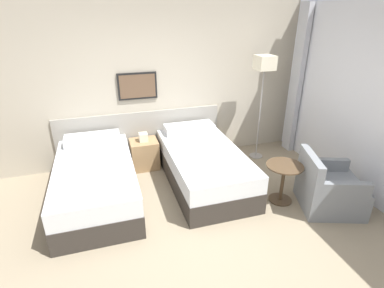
{
  "coord_description": "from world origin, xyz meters",
  "views": [
    {
      "loc": [
        -0.96,
        -2.7,
        2.53
      ],
      "look_at": [
        0.22,
        1.12,
        0.72
      ],
      "focal_mm": 28.0,
      "sensor_mm": 36.0,
      "label": 1
    }
  ],
  "objects": [
    {
      "name": "bed_near_window",
      "position": [
        0.43,
        1.2,
        0.29
      ],
      "size": [
        1.07,
        2.04,
        0.7
      ],
      "color": "#332D28",
      "rests_on": "ground_plane"
    },
    {
      "name": "bed_near_door",
      "position": [
        -1.19,
        1.2,
        0.29
      ],
      "size": [
        1.07,
        2.04,
        0.7
      ],
      "color": "#332D28",
      "rests_on": "ground_plane"
    },
    {
      "name": "floor_lamp",
      "position": [
        1.67,
        1.76,
        1.6
      ],
      "size": [
        0.29,
        0.29,
        1.84
      ],
      "color": "#9E9993",
      "rests_on": "ground_plane"
    },
    {
      "name": "armchair",
      "position": [
        1.85,
        0.07,
        0.26
      ],
      "size": [
        0.96,
        0.94,
        0.79
      ],
      "rotation": [
        0.0,
        0.0,
        1.24
      ],
      "color": "gray",
      "rests_on": "ground_plane"
    },
    {
      "name": "ground_plane",
      "position": [
        0.0,
        0.0,
        0.0
      ],
      "size": [
        16.0,
        16.0,
        0.0
      ],
      "primitive_type": "plane",
      "color": "gray"
    },
    {
      "name": "side_table",
      "position": [
        1.33,
        0.39,
        0.41
      ],
      "size": [
        0.51,
        0.51,
        0.57
      ],
      "color": "brown",
      "rests_on": "ground_plane"
    },
    {
      "name": "wall_headboard",
      "position": [
        -0.03,
        2.27,
        1.3
      ],
      "size": [
        10.0,
        0.1,
        2.7
      ],
      "color": "#B7AD99",
      "rests_on": "ground_plane"
    },
    {
      "name": "nightstand",
      "position": [
        -0.38,
        1.96,
        0.26
      ],
      "size": [
        0.46,
        0.41,
        0.63
      ],
      "color": "#9E7A51",
      "rests_on": "ground_plane"
    }
  ]
}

